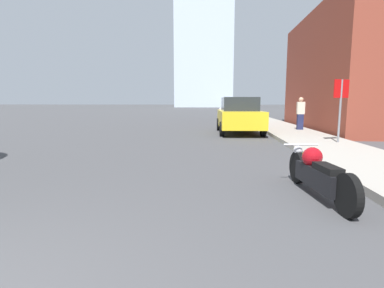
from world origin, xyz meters
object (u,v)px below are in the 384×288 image
Objects in this scene: pedestrian at (300,113)px; motorcycle at (317,173)px; stop_sign at (341,100)px; parked_car_white at (231,109)px; parked_car_yellow at (239,115)px.

motorcycle is at bearing -103.65° from pedestrian.
stop_sign is 4.85m from pedestrian.
motorcycle is at bearing -85.02° from parked_car_white.
motorcycle is 23.10m from parked_car_white.
parked_car_white is at bearing 84.12° from motorcycle.
parked_car_yellow is 5.24m from stop_sign.
parked_car_yellow is at bearing -86.66° from parked_car_white.
parked_car_white reaches higher than motorcycle.
stop_sign is at bearing 59.29° from motorcycle.
parked_car_yellow is 3.10m from pedestrian.
stop_sign is at bearing -76.64° from parked_car_white.
motorcycle is at bearing -114.05° from stop_sign.
pedestrian is at bearing -73.14° from parked_car_white.
pedestrian is at bearing 8.65° from parked_car_yellow.
motorcycle is 10.74m from pedestrian.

